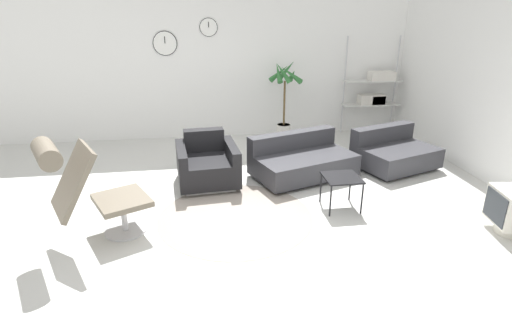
# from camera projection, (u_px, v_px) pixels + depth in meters

# --- Properties ---
(ground_plane) EXTENTS (12.00, 12.00, 0.00)m
(ground_plane) POSITION_uv_depth(u_px,v_px,m) (237.00, 209.00, 4.85)
(ground_plane) COLOR silver
(wall_back) EXTENTS (12.00, 0.09, 2.80)m
(wall_back) POSITION_uv_depth(u_px,v_px,m) (219.00, 61.00, 7.26)
(wall_back) COLOR white
(wall_back) RESTS_ON ground_plane
(round_rug) EXTENTS (1.81, 1.81, 0.01)m
(round_rug) POSITION_uv_depth(u_px,v_px,m) (236.00, 217.00, 4.67)
(round_rug) COLOR gray
(round_rug) RESTS_ON ground_plane
(lounge_chair) EXTENTS (1.12, 0.92, 1.13)m
(lounge_chair) POSITION_uv_depth(u_px,v_px,m) (84.00, 182.00, 3.95)
(lounge_chair) COLOR #BCBCC1
(lounge_chair) RESTS_ON ground_plane
(armchair_red) EXTENTS (0.87, 0.92, 0.69)m
(armchair_red) POSITION_uv_depth(u_px,v_px,m) (207.00, 165.00, 5.51)
(armchair_red) COLOR silver
(armchair_red) RESTS_ON ground_plane
(couch_low) EXTENTS (1.60, 1.24, 0.60)m
(couch_low) POSITION_uv_depth(u_px,v_px,m) (302.00, 161.00, 5.77)
(couch_low) COLOR black
(couch_low) RESTS_ON ground_plane
(couch_second) EXTENTS (1.34, 1.15, 0.60)m
(couch_second) POSITION_uv_depth(u_px,v_px,m) (394.00, 153.00, 6.09)
(couch_second) COLOR black
(couch_second) RESTS_ON ground_plane
(side_table) EXTENTS (0.42, 0.42, 0.41)m
(side_table) POSITION_uv_depth(u_px,v_px,m) (342.00, 180.00, 4.77)
(side_table) COLOR black
(side_table) RESTS_ON ground_plane
(potted_plant) EXTENTS (0.58, 0.61, 1.46)m
(potted_plant) POSITION_uv_depth(u_px,v_px,m) (284.00, 101.00, 7.20)
(potted_plant) COLOR silver
(potted_plant) RESTS_ON ground_plane
(shelf_unit) EXTENTS (1.08, 0.28, 1.83)m
(shelf_unit) POSITION_uv_depth(u_px,v_px,m) (375.00, 91.00, 7.60)
(shelf_unit) COLOR #BCBCC1
(shelf_unit) RESTS_ON ground_plane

